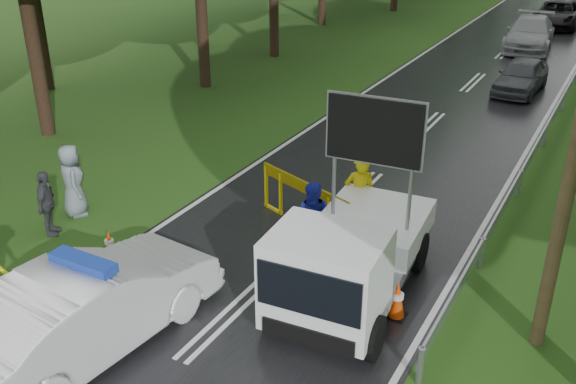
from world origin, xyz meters
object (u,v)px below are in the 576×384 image
Objects in this scene: queue_car_first at (521,76)px; barrier at (304,193)px; work_truck at (348,257)px; police_sedan at (90,308)px; officer at (360,195)px; queue_car_second at (530,33)px; queue_car_third at (558,14)px; civilian at (315,222)px.

barrier is at bearing -96.38° from queue_car_first.
work_truck is 3.10m from barrier.
police_sedan is 2.70× the size of officer.
officer is (1.20, 0.43, 0.04)m from barrier.
officer is at bearing -94.73° from queue_car_second.
officer reaches higher than barrier.
work_truck is 30.38m from queue_car_third.
work_truck reaches higher than barrier.
police_sedan is 19.72m from queue_car_first.
queue_car_second is at bearing 107.84° from barrier.
queue_car_second is at bearing -93.52° from queue_car_third.
work_truck is at bearing -25.87° from barrier.
queue_car_second is (2.35, 27.25, -0.07)m from police_sedan.
police_sedan is at bearing -138.98° from work_truck.
queue_car_third is at bearing 81.56° from queue_car_second.
work_truck is 1.27× the size of queue_car_first.
queue_car_second is (-0.95, 23.92, -0.26)m from work_truck.
officer is 1.57m from civilian.
civilian is (0.84, -1.10, -0.03)m from barrier.
queue_car_first is (3.45, 19.42, -0.18)m from police_sedan.
barrier is at bearing 128.92° from work_truck.
police_sedan is 1.87× the size of barrier.
work_truck is at bearing -88.88° from queue_car_third.
barrier is 21.69m from queue_car_second.
work_truck is 0.93× the size of queue_car_second.
queue_car_third is at bearing -88.85° from police_sedan.
officer reaches higher than queue_car_first.
queue_car_second reaches higher than queue_car_third.
barrier is (-2.12, 2.26, -0.11)m from work_truck.
police_sedan is 0.98× the size of queue_car_second.
police_sedan is 4.69m from work_truck.
police_sedan is at bearing 40.59° from officer.
civilian reaches higher than queue_car_second.
queue_car_third is at bearing 107.72° from barrier.
officer is at bearing 59.22° from civilian.
civilian is at bearing -91.36° from queue_car_third.
police_sedan is 6.48m from officer.
queue_car_third is (0.41, 6.46, -0.05)m from queue_car_second.
police_sedan is 5.72m from barrier.
police_sedan is at bearing -97.13° from queue_car_first.
civilian is at bearing -31.81° from barrier.
officer is 0.37× the size of queue_car_third.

